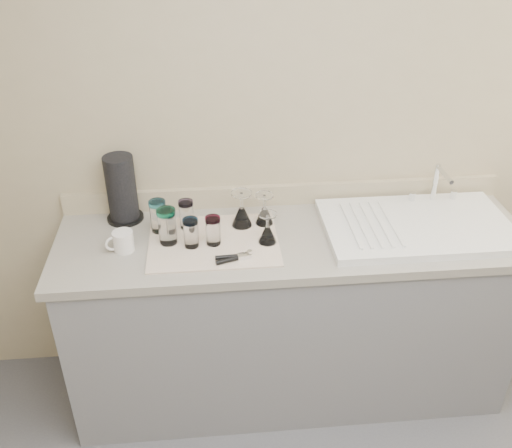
{
  "coord_description": "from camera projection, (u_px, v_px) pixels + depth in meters",
  "views": [
    {
      "loc": [
        -0.36,
        -0.86,
        2.24
      ],
      "look_at": [
        -0.17,
        1.15,
        1.0
      ],
      "focal_mm": 40.0,
      "sensor_mm": 36.0,
      "label": 1
    }
  ],
  "objects": [
    {
      "name": "goblet_back_left",
      "position": [
        242.0,
        214.0,
        2.51
      ],
      "size": [
        0.09,
        0.09,
        0.16
      ],
      "color": "white",
      "rests_on": "dish_towel"
    },
    {
      "name": "counter_unit",
      "position": [
        290.0,
        315.0,
        2.71
      ],
      "size": [
        2.06,
        0.62,
        0.9
      ],
      "color": "slate",
      "rests_on": "ground"
    },
    {
      "name": "tumbler_magenta",
      "position": [
        167.0,
        226.0,
        2.38
      ],
      "size": [
        0.08,
        0.08,
        0.16
      ],
      "color": "white",
      "rests_on": "dish_towel"
    },
    {
      "name": "sink_unit",
      "position": [
        417.0,
        225.0,
        2.52
      ],
      "size": [
        0.82,
        0.5,
        0.22
      ],
      "color": "white",
      "rests_on": "counter_unit"
    },
    {
      "name": "dish_towel",
      "position": [
        214.0,
        241.0,
        2.43
      ],
      "size": [
        0.55,
        0.42,
        0.01
      ],
      "primitive_type": "cube",
      "color": "white",
      "rests_on": "counter_unit"
    },
    {
      "name": "tumbler_teal",
      "position": [
        158.0,
        216.0,
        2.46
      ],
      "size": [
        0.07,
        0.07,
        0.15
      ],
      "color": "white",
      "rests_on": "dish_towel"
    },
    {
      "name": "room_envelope",
      "position": [
        397.0,
        284.0,
        1.12
      ],
      "size": [
        3.54,
        3.5,
        2.52
      ],
      "color": "#4E4E52",
      "rests_on": "ground"
    },
    {
      "name": "paper_towel_roll",
      "position": [
        122.0,
        190.0,
        2.52
      ],
      "size": [
        0.16,
        0.16,
        0.31
      ],
      "color": "black",
      "rests_on": "counter_unit"
    },
    {
      "name": "tumbler_blue",
      "position": [
        191.0,
        233.0,
        2.36
      ],
      "size": [
        0.06,
        0.06,
        0.13
      ],
      "color": "white",
      "rests_on": "dish_towel"
    },
    {
      "name": "tumbler_cyan",
      "position": [
        186.0,
        214.0,
        2.49
      ],
      "size": [
        0.07,
        0.07,
        0.13
      ],
      "color": "white",
      "rests_on": "dish_towel"
    },
    {
      "name": "white_mug",
      "position": [
        123.0,
        241.0,
        2.36
      ],
      "size": [
        0.13,
        0.11,
        0.09
      ],
      "color": "white",
      "rests_on": "counter_unit"
    },
    {
      "name": "can_opener",
      "position": [
        234.0,
        258.0,
        2.31
      ],
      "size": [
        0.15,
        0.07,
        0.02
      ],
      "color": "silver",
      "rests_on": "dish_towel"
    },
    {
      "name": "goblet_front_right",
      "position": [
        267.0,
        232.0,
        2.4
      ],
      "size": [
        0.08,
        0.08,
        0.14
      ],
      "color": "white",
      "rests_on": "dish_towel"
    },
    {
      "name": "tumbler_lavender",
      "position": [
        213.0,
        230.0,
        2.38
      ],
      "size": [
        0.06,
        0.06,
        0.13
      ],
      "color": "white",
      "rests_on": "dish_towel"
    },
    {
      "name": "goblet_back_right",
      "position": [
        264.0,
        213.0,
        2.53
      ],
      "size": [
        0.08,
        0.08,
        0.14
      ],
      "color": "white",
      "rests_on": "dish_towel"
    }
  ]
}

